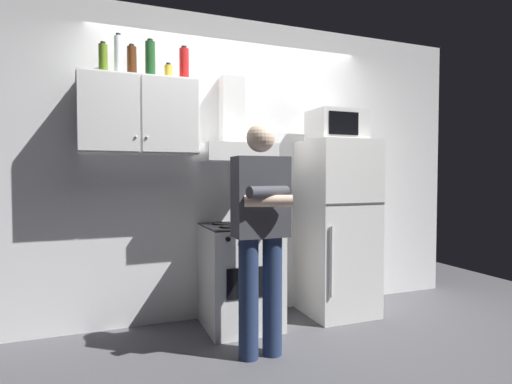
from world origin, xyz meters
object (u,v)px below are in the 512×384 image
object	(u,v)px
microwave	(337,126)
person_standing	(261,230)
refrigerator	(337,227)
bottle_spice_jar	(168,72)
upper_cabinet	(139,116)
bottle_wine_green	(150,60)
stove_oven	(240,276)
range_hood	(235,139)
bottle_vodka_clear	(119,56)
bottle_olive_oil	(103,59)
bottle_rum_dark	(132,62)
cooking_pot	(259,219)
bottle_soda_red	(184,65)

from	to	relation	value
microwave	person_standing	world-z (taller)	microwave
refrigerator	microwave	size ratio (longest dim) A/B	3.33
microwave	bottle_spice_jar	world-z (taller)	bottle_spice_jar
upper_cabinet	bottle_wine_green	distance (m)	0.46
stove_oven	range_hood	xyz separation A→B (m)	(0.00, 0.13, 1.16)
refrigerator	microwave	xyz separation A→B (m)	(-0.00, 0.02, 0.94)
bottle_vodka_clear	bottle_olive_oil	world-z (taller)	bottle_vodka_clear
bottle_olive_oil	range_hood	bearing A→B (deg)	0.53
bottle_spice_jar	bottle_rum_dark	world-z (taller)	bottle_rum_dark
stove_oven	bottle_wine_green	distance (m)	1.91
bottle_olive_oil	stove_oven	bearing A→B (deg)	-6.28
person_standing	bottle_wine_green	distance (m)	1.62
bottle_rum_dark	refrigerator	bearing A→B (deg)	-5.36
cooking_pot	bottle_vodka_clear	distance (m)	1.70
microwave	bottle_wine_green	world-z (taller)	bottle_wine_green
upper_cabinet	bottle_soda_red	xyz separation A→B (m)	(0.36, -0.02, 0.43)
person_standing	refrigerator	bearing A→B (deg)	31.23
bottle_olive_oil	bottle_vodka_clear	bearing A→B (deg)	19.78
person_standing	bottle_rum_dark	size ratio (longest dim) A/B	6.07
range_hood	microwave	distance (m)	0.97
bottle_rum_dark	bottle_soda_red	bearing A→B (deg)	-9.08
bottle_olive_oil	bottle_soda_red	xyz separation A→B (m)	(0.62, -0.01, 0.02)
upper_cabinet	refrigerator	size ratio (longest dim) A/B	0.56
bottle_olive_oil	person_standing	bearing A→B (deg)	-35.55
stove_oven	bottle_spice_jar	bearing A→B (deg)	168.43
microwave	bottle_vodka_clear	size ratio (longest dim) A/B	1.42
refrigerator	person_standing	xyz separation A→B (m)	(-1.00, -0.61, 0.10)
range_hood	person_standing	bearing A→B (deg)	-93.91
microwave	bottle_vodka_clear	xyz separation A→B (m)	(-1.90, 0.14, 0.47)
person_standing	bottle_vodka_clear	xyz separation A→B (m)	(-0.90, 0.76, 1.31)
bottle_wine_green	bottle_vodka_clear	xyz separation A→B (m)	(-0.24, 0.04, 0.01)
stove_oven	refrigerator	world-z (taller)	refrigerator
person_standing	bottle_rum_dark	xyz separation A→B (m)	(-0.80, 0.77, 1.28)
upper_cabinet	refrigerator	bearing A→B (deg)	-4.07
cooking_pot	bottle_wine_green	xyz separation A→B (m)	(-0.84, 0.23, 1.28)
cooking_pot	upper_cabinet	bearing A→B (deg)	165.27
stove_oven	bottle_olive_oil	bearing A→B (deg)	173.72
bottle_wine_green	bottle_rum_dark	size ratio (longest dim) A/B	1.15
bottle_rum_dark	bottle_wine_green	bearing A→B (deg)	-21.37
bottle_wine_green	bottle_vodka_clear	size ratio (longest dim) A/B	0.91
range_hood	refrigerator	bearing A→B (deg)	-7.55
refrigerator	cooking_pot	distance (m)	0.84
person_standing	bottle_vodka_clear	size ratio (longest dim) A/B	4.84
microwave	bottle_soda_red	size ratio (longest dim) A/B	1.70
microwave	bottle_spice_jar	bearing A→B (deg)	176.33
bottle_wine_green	bottle_soda_red	xyz separation A→B (m)	(0.27, -0.01, -0.01)
bottle_soda_red	microwave	bearing A→B (deg)	-3.52
stove_oven	bottle_vodka_clear	world-z (taller)	bottle_vodka_clear
person_standing	stove_oven	bearing A→B (deg)	85.28
person_standing	bottle_olive_oil	size ratio (longest dim) A/B	6.60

